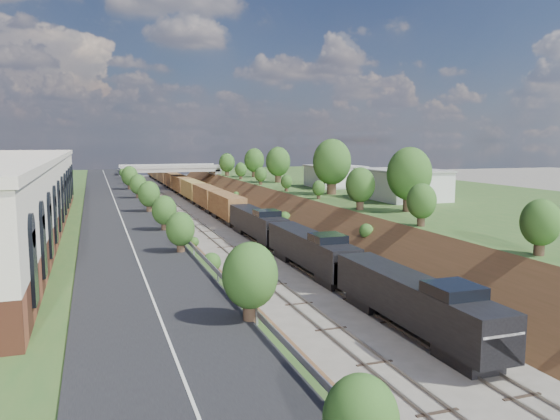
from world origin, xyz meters
The scene contains 13 objects.
platform_right centered at (33.00, 60.00, 2.50)m, with size 44.00×180.00×5.00m, color #315824.
embankment_left centered at (-11.00, 60.00, 0.00)m, with size 7.07×180.00×7.07m, color brown.
embankment_right centered at (11.00, 60.00, 0.00)m, with size 7.07×180.00×7.07m, color brown.
rail_left_track centered at (-2.60, 60.00, 0.09)m, with size 1.58×180.00×0.18m, color gray.
rail_right_track centered at (2.60, 60.00, 0.09)m, with size 1.58×180.00×0.18m, color gray.
road centered at (-15.50, 60.00, 5.05)m, with size 8.00×180.00×0.10m, color black.
guardrail centered at (-11.40, 59.80, 5.55)m, with size 0.10×171.00×0.70m.
overpass centered at (0.00, 122.00, 4.92)m, with size 24.50×8.30×7.40m.
white_building_near centered at (23.50, 52.00, 7.00)m, with size 9.00×12.00×4.00m, color silver.
white_building_far centered at (23.00, 74.00, 6.80)m, with size 8.00×10.00×3.60m, color silver.
tree_right_large centered at (17.00, 40.00, 9.38)m, with size 5.25×5.25×7.61m.
tree_left_crest centered at (-11.80, 20.00, 7.04)m, with size 2.45×2.45×3.55m.
freight_train centered at (2.60, 103.57, 2.61)m, with size 3.02×185.95×4.55m.
Camera 1 is at (-18.20, -15.62, 13.33)m, focal length 35.00 mm.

